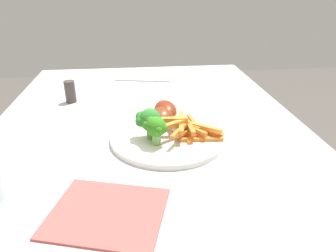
{
  "coord_description": "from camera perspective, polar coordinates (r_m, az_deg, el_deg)",
  "views": [
    {
      "loc": [
        -0.68,
        0.03,
        1.07
      ],
      "look_at": [
        -0.08,
        -0.04,
        0.77
      ],
      "focal_mm": 33.18,
      "sensor_mm": 36.0,
      "label": 1
    }
  ],
  "objects": [
    {
      "name": "chicken_drumstick_near",
      "position": [
        0.73,
        -0.34,
        2.51
      ],
      "size": [
        0.14,
        0.06,
        0.04
      ],
      "color": "#57180C",
      "rests_on": "dinner_plate"
    },
    {
      "name": "fork",
      "position": [
        1.08,
        -4.63,
        8.35
      ],
      "size": [
        0.05,
        0.19,
        0.0
      ],
      "primitive_type": "cube",
      "rotation": [
        0.0,
        0.0,
        1.36
      ],
      "color": "silver",
      "rests_on": "dining_table"
    },
    {
      "name": "napkin",
      "position": [
        0.5,
        -11.11,
        -15.31
      ],
      "size": [
        0.18,
        0.2,
        0.0
      ],
      "primitive_type": "cube",
      "rotation": [
        0.0,
        0.0,
        1.29
      ],
      "color": "#B74C47",
      "rests_on": "dining_table"
    },
    {
      "name": "pepper_shaker",
      "position": [
        0.92,
        -17.53,
        6.04
      ],
      "size": [
        0.03,
        0.03,
        0.06
      ],
      "primitive_type": "cylinder",
      "color": "#423833",
      "rests_on": "dining_table"
    },
    {
      "name": "broccoli_floret_front",
      "position": [
        0.62,
        -2.34,
        -0.11
      ],
      "size": [
        0.05,
        0.05,
        0.06
      ],
      "color": "#75B25B",
      "rests_on": "dinner_plate"
    },
    {
      "name": "broccoli_floret_middle",
      "position": [
        0.65,
        -3.87,
        1.2
      ],
      "size": [
        0.05,
        0.05,
        0.07
      ],
      "color": "#829F4B",
      "rests_on": "dinner_plate"
    },
    {
      "name": "dining_table",
      "position": [
        0.81,
        -3.41,
        -7.14
      ],
      "size": [
        1.05,
        0.75,
        0.74
      ],
      "color": "#B7B7BC",
      "rests_on": "ground_plane"
    },
    {
      "name": "chicken_drumstick_far",
      "position": [
        0.71,
        -1.14,
        1.61
      ],
      "size": [
        0.12,
        0.07,
        0.04
      ],
      "color": "#4F1F0F",
      "rests_on": "dinner_plate"
    },
    {
      "name": "carrot_fries_pile",
      "position": [
        0.68,
        3.69,
        -0.2
      ],
      "size": [
        0.14,
        0.14,
        0.04
      ],
      "color": "orange",
      "rests_on": "dinner_plate"
    },
    {
      "name": "dinner_plate",
      "position": [
        0.68,
        -0.0,
        -1.96
      ],
      "size": [
        0.25,
        0.25,
        0.01
      ],
      "primitive_type": "cylinder",
      "color": "white",
      "rests_on": "dining_table"
    }
  ]
}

